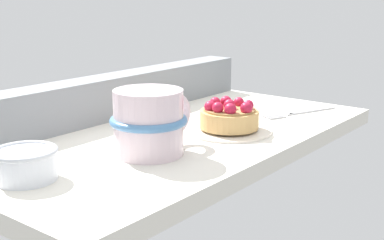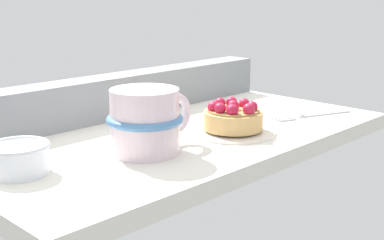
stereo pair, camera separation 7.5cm
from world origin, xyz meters
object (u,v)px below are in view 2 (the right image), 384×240
at_px(dessert_plate, 233,131).
at_px(dessert_fork, 312,115).
at_px(coffee_mug, 146,121).
at_px(raspberry_tart, 233,117).
at_px(sugar_bowl, 19,158).

height_order(dessert_plate, dessert_fork, same).
bearing_deg(dessert_fork, coffee_mug, 171.60).
bearing_deg(dessert_fork, dessert_plate, 170.65).
distance_m(dessert_plate, raspberry_tart, 0.02).
xyz_separation_m(coffee_mug, sugar_bowl, (-0.16, 0.04, -0.02)).
height_order(raspberry_tart, coffee_mug, coffee_mug).
relative_size(dessert_plate, sugar_bowl, 1.73).
relative_size(raspberry_tart, sugar_bowl, 1.19).
bearing_deg(coffee_mug, raspberry_tart, -7.37).
bearing_deg(sugar_bowl, dessert_fork, -10.55).
xyz_separation_m(dessert_plate, coffee_mug, (-0.16, 0.02, 0.04)).
height_order(coffee_mug, dessert_fork, coffee_mug).
bearing_deg(raspberry_tart, coffee_mug, 172.63).
bearing_deg(dessert_plate, coffee_mug, 172.70).
height_order(dessert_plate, coffee_mug, coffee_mug).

